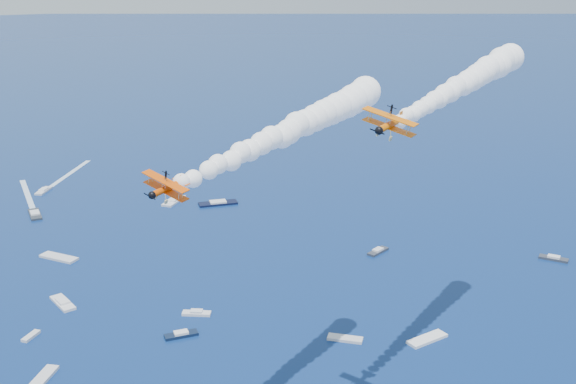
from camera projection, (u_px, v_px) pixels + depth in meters
name	position (u px, v px, depth m)	size (l,w,h in m)	color
biplane_lead	(390.00, 125.00, 117.42)	(8.40, 9.42, 5.67)	orange
biplane_trail	(167.00, 188.00, 99.32)	(6.65, 7.46, 4.49)	#E74C04
smoke_trail_lead	(462.00, 84.00, 139.13)	(49.50, 34.60, 10.44)	white
smoke_trail_trail	(289.00, 130.00, 121.15)	(49.27, 34.95, 10.44)	white
spectator_boats	(116.00, 276.00, 205.04)	(231.28, 188.65, 0.70)	#292E37
boat_wakes	(12.00, 199.00, 268.44)	(80.93, 77.96, 0.04)	white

